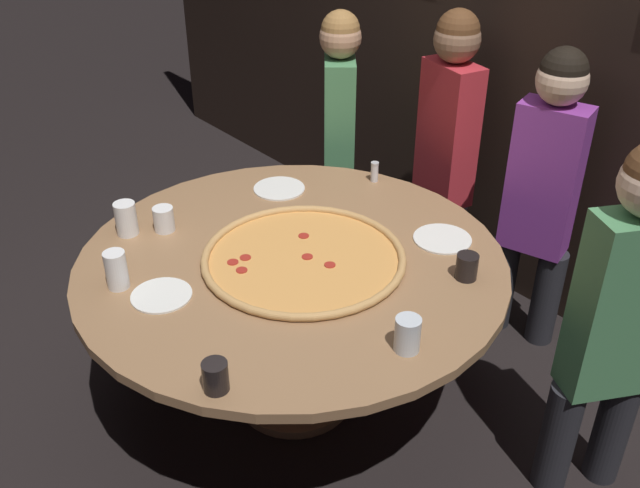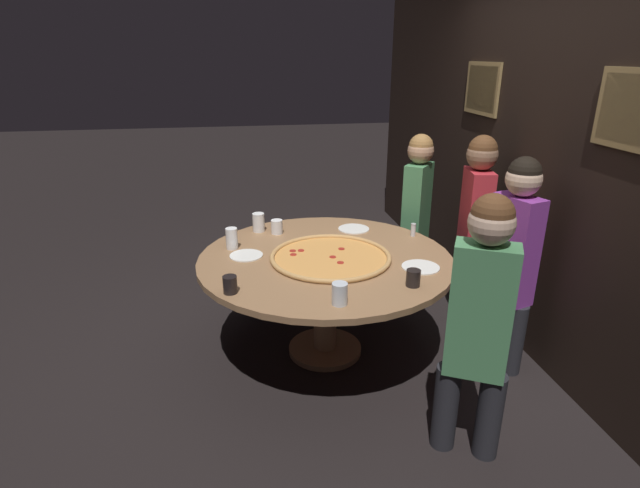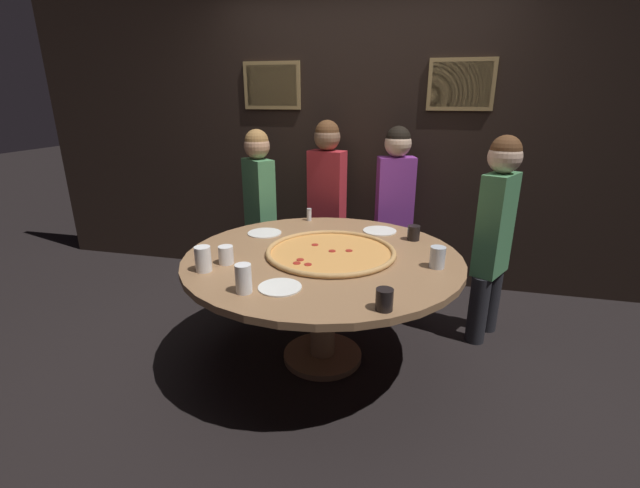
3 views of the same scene
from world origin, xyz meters
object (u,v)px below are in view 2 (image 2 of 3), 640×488
object	(u,v)px
drink_cup_near_right	(230,285)
diner_centre_back	(474,221)
giant_pizza	(330,257)
white_plate_left_side	(354,229)
drink_cup_beside_pizza	(232,238)
white_plate_near_front	(421,267)
condiment_shaker	(413,230)
dining_table	(325,273)
diner_far_left	(479,317)
diner_side_left	(513,254)
diner_far_right	(417,208)
white_plate_far_back	(246,255)
drink_cup_near_left	(277,227)
drink_cup_centre_back	(259,222)
drink_cup_by_shaker	(340,294)
drink_cup_front_edge	(413,278)

from	to	relation	value
drink_cup_near_right	diner_centre_back	bearing A→B (deg)	110.64
giant_pizza	white_plate_left_side	distance (m)	0.62
drink_cup_beside_pizza	white_plate_near_front	bearing A→B (deg)	65.12
condiment_shaker	diner_centre_back	world-z (taller)	diner_centre_back
dining_table	diner_far_left	xyz separation A→B (m)	(1.06, 0.57, 0.19)
white_plate_near_front	diner_side_left	distance (m)	0.60
white_plate_near_front	diner_far_right	world-z (taller)	diner_far_right
white_plate_far_back	diner_far_left	bearing A→B (deg)	43.10
drink_cup_beside_pizza	drink_cup_near_left	bearing A→B (deg)	127.24
diner_side_left	white_plate_left_side	bearing A→B (deg)	28.02
drink_cup_centre_back	diner_side_left	world-z (taller)	diner_side_left
drink_cup_beside_pizza	condiment_shaker	bearing A→B (deg)	91.03
diner_side_left	diner_far_left	distance (m)	0.93
drink_cup_by_shaker	drink_cup_centre_back	xyz separation A→B (m)	(-1.26, -0.36, 0.01)
drink_cup_front_edge	white_plate_near_front	size ratio (longest dim) A/B	0.42
drink_cup_near_right	diner_centre_back	world-z (taller)	diner_centre_back
drink_cup_front_edge	condiment_shaker	xyz separation A→B (m)	(-0.81, 0.29, -0.00)
dining_table	drink_cup_by_shaker	world-z (taller)	drink_cup_by_shaker
drink_cup_near_left	diner_side_left	world-z (taller)	diner_side_left
drink_cup_front_edge	diner_far_right	xyz separation A→B (m)	(-1.30, 0.50, 0.01)
giant_pizza	drink_cup_centre_back	size ratio (longest dim) A/B	5.68
white_plate_far_back	diner_far_left	distance (m)	1.59
condiment_shaker	diner_centre_back	bearing A→B (deg)	85.58
drink_cup_near_left	drink_cup_beside_pizza	distance (m)	0.42
white_plate_near_front	white_plate_far_back	world-z (taller)	same
dining_table	drink_cup_near_right	distance (m)	0.79
drink_cup_by_shaker	drink_cup_centre_back	world-z (taller)	drink_cup_centre_back
white_plate_left_side	white_plate_far_back	xyz separation A→B (m)	(0.40, -0.84, 0.00)
white_plate_far_back	diner_side_left	world-z (taller)	diner_side_left
white_plate_far_back	white_plate_left_side	bearing A→B (deg)	115.53
dining_table	giant_pizza	world-z (taller)	giant_pizza
white_plate_far_back	condiment_shaker	xyz separation A→B (m)	(-0.18, 1.24, 0.05)
drink_cup_centre_back	diner_side_left	xyz separation A→B (m)	(0.93, 1.56, 0.01)
drink_cup_near_left	drink_cup_near_right	size ratio (longest dim) A/B	1.03
drink_cup_near_right	giant_pizza	bearing A→B (deg)	120.89
drink_cup_beside_pizza	white_plate_left_side	distance (m)	0.96
giant_pizza	drink_cup_by_shaker	distance (m)	0.64
dining_table	white_plate_near_front	distance (m)	0.64
condiment_shaker	drink_cup_front_edge	bearing A→B (deg)	-19.89
diner_side_left	drink_cup_beside_pizza	bearing A→B (deg)	54.54
dining_table	diner_far_left	bearing A→B (deg)	28.06
diner_far_left	drink_cup_near_right	bearing A→B (deg)	0.49
diner_far_left	diner_centre_back	world-z (taller)	diner_centre_back
white_plate_near_front	diner_side_left	size ratio (longest dim) A/B	0.17
drink_cup_near_right	diner_centre_back	size ratio (longest dim) A/B	0.07
giant_pizza	drink_cup_beside_pizza	size ratio (longest dim) A/B	5.43
drink_cup_front_edge	diner_centre_back	bearing A→B (deg)	135.69
drink_cup_near_left	diner_far_right	bearing A→B (deg)	102.28
diner_far_right	diner_side_left	world-z (taller)	diner_side_left
white_plate_left_side	diner_side_left	distance (m)	1.19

